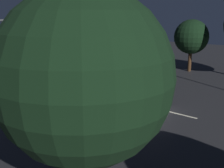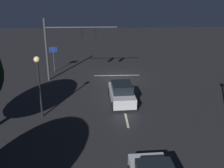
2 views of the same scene
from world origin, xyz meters
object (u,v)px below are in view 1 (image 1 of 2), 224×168
at_px(traffic_signal_assembly, 13,39).
at_px(tree_right_far, 84,77).
at_px(tree_left_near, 191,37).
at_px(street_lamp_right_kerb, 96,76).
at_px(car_approaching, 133,92).

height_order(traffic_signal_assembly, tree_right_far, tree_right_far).
distance_m(traffic_signal_assembly, tree_right_far, 12.38).
bearing_deg(tree_left_near, street_lamp_right_kerb, 12.70).
bearing_deg(street_lamp_right_kerb, car_approaching, -158.75).
height_order(car_approaching, street_lamp_right_kerb, street_lamp_right_kerb).
distance_m(car_approaching, street_lamp_right_kerb, 6.96).
bearing_deg(tree_left_near, car_approaching, 8.31).
distance_m(traffic_signal_assembly, street_lamp_right_kerb, 8.57).
bearing_deg(tree_right_far, traffic_signal_assembly, -113.30).
height_order(traffic_signal_assembly, tree_left_near, traffic_signal_assembly).
relative_size(street_lamp_right_kerb, tree_left_near, 0.86).
bearing_deg(street_lamp_right_kerb, tree_left_near, -167.30).
bearing_deg(traffic_signal_assembly, car_approaching, 128.29).
height_order(car_approaching, tree_right_far, tree_right_far).
distance_m(street_lamp_right_kerb, tree_right_far, 4.76).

